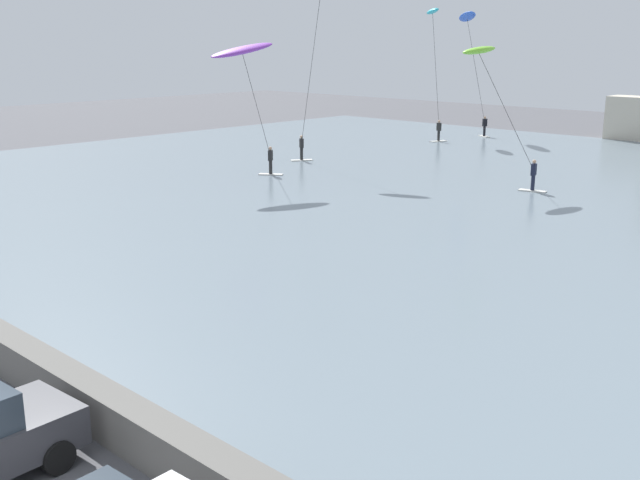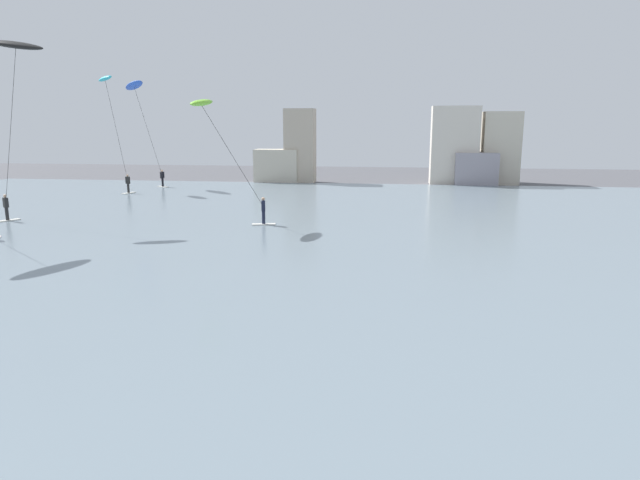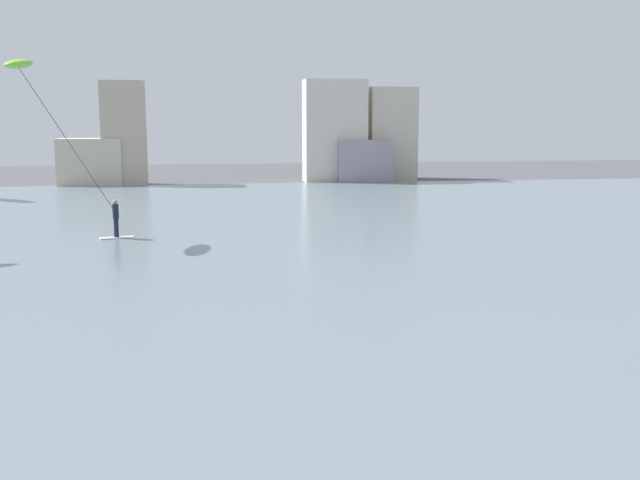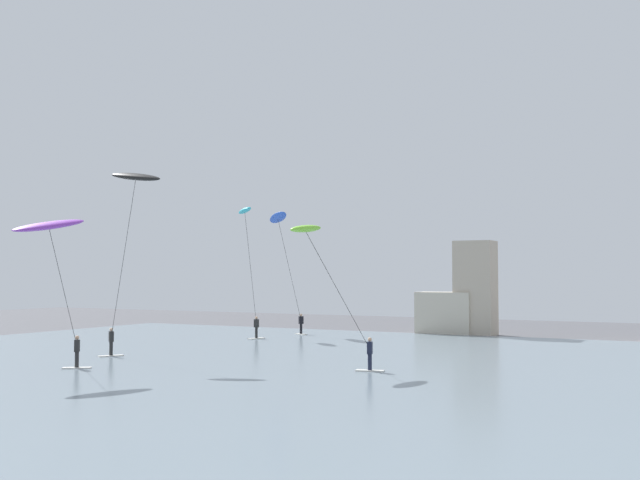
# 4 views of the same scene
# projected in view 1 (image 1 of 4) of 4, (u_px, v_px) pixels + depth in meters

# --- Properties ---
(seawall_barrier) EXTENTS (60.00, 0.70, 0.95)m
(seawall_barrier) POSITION_uv_depth(u_px,v_px,m) (140.00, 432.00, 14.39)
(seawall_barrier) COLOR #66635E
(seawall_barrier) RESTS_ON ground
(kitesurfer_blue) EXTENTS (4.80, 3.26, 10.00)m
(kitesurfer_blue) POSITION_uv_depth(u_px,v_px,m) (469.00, 26.00, 61.44)
(kitesurfer_blue) COLOR silver
(kitesurfer_blue) RESTS_ON water_bay
(kitesurfer_purple) EXTENTS (2.11, 4.97, 7.63)m
(kitesurfer_purple) POSITION_uv_depth(u_px,v_px,m) (244.00, 58.00, 40.62)
(kitesurfer_purple) COLOR silver
(kitesurfer_purple) RESTS_ON water_bay
(kitesurfer_black) EXTENTS (4.31, 2.11, 10.74)m
(kitesurfer_black) POSITION_uv_depth(u_px,v_px,m) (318.00, 12.00, 45.49)
(kitesurfer_black) COLOR silver
(kitesurfer_black) RESTS_ON water_bay
(kitesurfer_cyan) EXTENTS (4.26, 4.23, 10.17)m
(kitesurfer_cyan) POSITION_uv_depth(u_px,v_px,m) (433.00, 27.00, 59.50)
(kitesurfer_cyan) COLOR silver
(kitesurfer_cyan) RESTS_ON water_bay
(kitesurfer_lime) EXTENTS (4.65, 2.69, 7.39)m
(kitesurfer_lime) POSITION_uv_depth(u_px,v_px,m) (486.00, 67.00, 39.53)
(kitesurfer_lime) COLOR silver
(kitesurfer_lime) RESTS_ON water_bay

